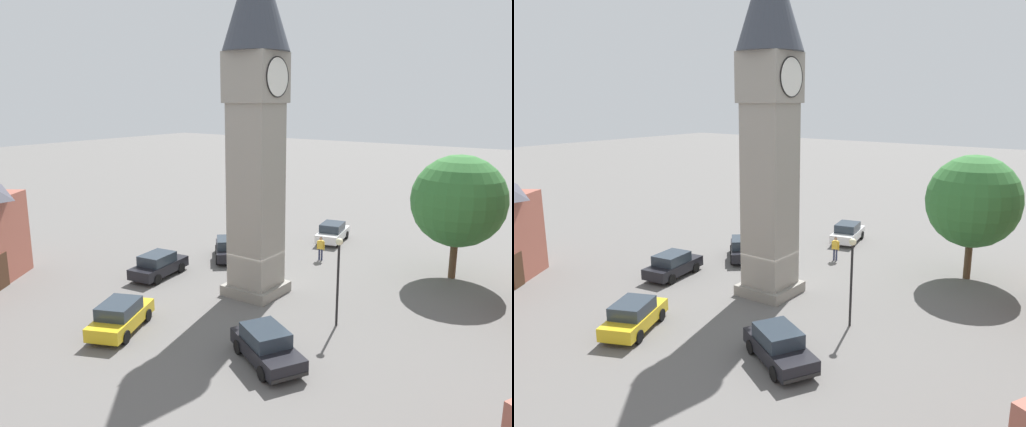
% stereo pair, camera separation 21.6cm
% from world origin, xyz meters
% --- Properties ---
extents(ground_plane, '(200.00, 200.00, 0.00)m').
position_xyz_m(ground_plane, '(0.00, 0.00, 0.00)').
color(ground_plane, '#605E5B').
extents(clock_tower, '(3.62, 3.62, 19.32)m').
position_xyz_m(clock_tower, '(0.00, 0.00, 11.28)').
color(clock_tower, gray).
rests_on(clock_tower, ground).
extents(car_blue_kerb, '(4.23, 3.97, 1.53)m').
position_xyz_m(car_blue_kerb, '(4.13, 5.32, 0.76)').
color(car_blue_kerb, black).
rests_on(car_blue_kerb, ground).
extents(car_silver_kerb, '(4.46, 3.19, 1.53)m').
position_xyz_m(car_silver_kerb, '(-7.82, 2.50, 0.76)').
color(car_silver_kerb, gold).
rests_on(car_silver_kerb, ground).
extents(car_red_corner, '(3.49, 4.42, 1.53)m').
position_xyz_m(car_red_corner, '(-6.21, -4.97, 0.76)').
color(car_red_corner, black).
rests_on(car_red_corner, ground).
extents(car_white_side, '(4.38, 2.47, 1.53)m').
position_xyz_m(car_white_side, '(12.32, 1.35, 0.76)').
color(car_white_side, white).
rests_on(car_white_side, ground).
extents(car_black_far, '(4.33, 2.26, 1.53)m').
position_xyz_m(car_black_far, '(-1.30, 6.66, 0.76)').
color(car_black_far, black).
rests_on(car_black_far, ground).
extents(pedestrian, '(0.28, 0.55, 1.69)m').
position_xyz_m(pedestrian, '(7.60, -0.13, 1.01)').
color(pedestrian, '#2D3351').
rests_on(pedestrian, ground).
extents(tree, '(5.68, 5.68, 7.79)m').
position_xyz_m(tree, '(9.28, -8.58, 4.94)').
color(tree, brown).
rests_on(tree, ground).
extents(lamp_post, '(0.36, 0.36, 4.53)m').
position_xyz_m(lamp_post, '(-1.22, -5.79, 3.08)').
color(lamp_post, black).
rests_on(lamp_post, ground).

